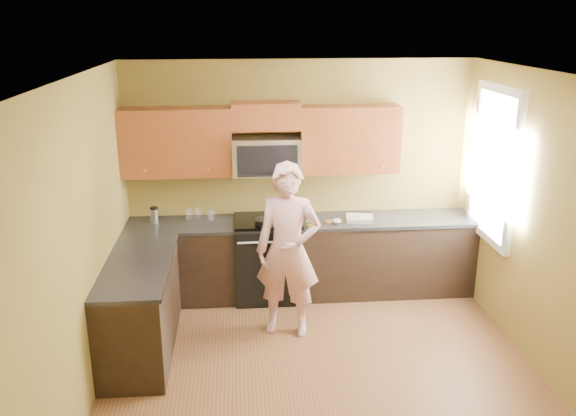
{
  "coord_description": "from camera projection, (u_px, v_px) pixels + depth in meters",
  "views": [
    {
      "loc": [
        -0.72,
        -4.69,
        3.14
      ],
      "look_at": [
        -0.2,
        1.3,
        1.2
      ],
      "focal_mm": 37.01,
      "sensor_mm": 36.0,
      "label": 1
    }
  ],
  "objects": [
    {
      "name": "ceiling",
      "position": [
        328.0,
        76.0,
        4.64
      ],
      "size": [
        4.0,
        4.0,
        0.0
      ],
      "primitive_type": "plane",
      "rotation": [
        3.14,
        0.0,
        0.0
      ],
      "color": "white",
      "rests_on": "ground"
    },
    {
      "name": "upper_cab_left",
      "position": [
        178.0,
        175.0,
        6.65
      ],
      "size": [
        1.22,
        0.33,
        0.75
      ],
      "primitive_type": null,
      "color": "brown",
      "rests_on": "wall_back"
    },
    {
      "name": "wall_back",
      "position": [
        300.0,
        177.0,
        6.95
      ],
      "size": [
        4.0,
        0.0,
        4.0
      ],
      "primitive_type": "plane",
      "rotation": [
        1.57,
        0.0,
        0.0
      ],
      "color": "olive",
      "rests_on": "ground"
    },
    {
      "name": "frying_pan",
      "position": [
        266.0,
        223.0,
        6.59
      ],
      "size": [
        0.34,
        0.49,
        0.06
      ],
      "primitive_type": null,
      "rotation": [
        0.0,
        0.0,
        -0.22
      ],
      "color": "black",
      "rests_on": "stove"
    },
    {
      "name": "countertop_left",
      "position": [
        138.0,
        265.0,
        5.62
      ],
      "size": [
        0.62,
        1.6,
        0.04
      ],
      "primitive_type": "cube",
      "color": "black",
      "rests_on": "cabinet_left_run"
    },
    {
      "name": "glass_b",
      "position": [
        189.0,
        214.0,
        6.81
      ],
      "size": [
        0.09,
        0.09,
        0.12
      ],
      "primitive_type": "cylinder",
      "rotation": [
        0.0,
        0.0,
        -0.37
      ],
      "color": "silver",
      "rests_on": "countertop_back"
    },
    {
      "name": "upper_cab_right",
      "position": [
        348.0,
        171.0,
        6.8
      ],
      "size": [
        1.12,
        0.33,
        0.75
      ],
      "primitive_type": null,
      "color": "brown",
      "rests_on": "wall_back"
    },
    {
      "name": "stove",
      "position": [
        268.0,
        258.0,
        6.88
      ],
      "size": [
        0.76,
        0.65,
        0.95
      ],
      "primitive_type": null,
      "color": "black",
      "rests_on": "floor"
    },
    {
      "name": "toast_slice",
      "position": [
        330.0,
        222.0,
        6.71
      ],
      "size": [
        0.13,
        0.13,
        0.01
      ],
      "primitive_type": "cube",
      "rotation": [
        0.0,
        0.0,
        0.17
      ],
      "color": "#B27F47",
      "rests_on": "countertop_back"
    },
    {
      "name": "microwave",
      "position": [
        267.0,
        174.0,
        6.69
      ],
      "size": [
        0.76,
        0.4,
        0.42
      ],
      "primitive_type": null,
      "color": "silver",
      "rests_on": "wall_back"
    },
    {
      "name": "wall_left",
      "position": [
        84.0,
        245.0,
        4.89
      ],
      "size": [
        0.0,
        4.0,
        4.0
      ],
      "primitive_type": "plane",
      "rotation": [
        1.57,
        0.0,
        1.57
      ],
      "color": "olive",
      "rests_on": "ground"
    },
    {
      "name": "cabinet_left_run",
      "position": [
        141.0,
        308.0,
        5.76
      ],
      "size": [
        0.6,
        1.6,
        0.88
      ],
      "primitive_type": "cube",
      "color": "black",
      "rests_on": "floor"
    },
    {
      "name": "butter_tub",
      "position": [
        311.0,
        226.0,
        6.59
      ],
      "size": [
        0.14,
        0.14,
        0.09
      ],
      "primitive_type": null,
      "rotation": [
        0.0,
        0.0,
        0.2
      ],
      "color": "yellow",
      "rests_on": "countertop_back"
    },
    {
      "name": "wall_front",
      "position": [
        379.0,
        370.0,
        3.16
      ],
      "size": [
        4.0,
        0.0,
        4.0
      ],
      "primitive_type": "plane",
      "rotation": [
        -1.57,
        0.0,
        0.0
      ],
      "color": "olive",
      "rests_on": "ground"
    },
    {
      "name": "dish_towel",
      "position": [
        360.0,
        218.0,
        6.77
      ],
      "size": [
        0.33,
        0.28,
        0.05
      ],
      "primitive_type": "cube",
      "rotation": [
        0.0,
        0.0,
        -0.16
      ],
      "color": "white",
      "rests_on": "countertop_back"
    },
    {
      "name": "woman",
      "position": [
        288.0,
        250.0,
        5.96
      ],
      "size": [
        0.74,
        0.58,
        1.8
      ],
      "primitive_type": "imported",
      "rotation": [
        0.0,
        0.0,
        -0.25
      ],
      "color": "#E57281",
      "rests_on": "floor"
    },
    {
      "name": "napkin_a",
      "position": [
        337.0,
        221.0,
        6.67
      ],
      "size": [
        0.12,
        0.13,
        0.06
      ],
      "primitive_type": "ellipsoid",
      "rotation": [
        0.0,
        0.0,
        0.08
      ],
      "color": "silver",
      "rests_on": "countertop_back"
    },
    {
      "name": "countertop_back",
      "position": [
        302.0,
        222.0,
        6.79
      ],
      "size": [
        4.0,
        0.62,
        0.04
      ],
      "primitive_type": "cube",
      "color": "black",
      "rests_on": "cabinet_back_run"
    },
    {
      "name": "glass_c",
      "position": [
        198.0,
        213.0,
        6.85
      ],
      "size": [
        0.07,
        0.07,
        0.12
      ],
      "primitive_type": "cylinder",
      "rotation": [
        0.0,
        0.0,
        -0.02
      ],
      "color": "silver",
      "rests_on": "countertop_back"
    },
    {
      "name": "floor",
      "position": [
        322.0,
        374.0,
        5.47
      ],
      "size": [
        4.0,
        4.0,
        0.0
      ],
      "primitive_type": "plane",
      "color": "brown",
      "rests_on": "ground"
    },
    {
      "name": "glass_a",
      "position": [
        211.0,
        215.0,
        6.78
      ],
      "size": [
        0.09,
        0.09,
        0.12
      ],
      "primitive_type": "cylinder",
      "rotation": [
        0.0,
        0.0,
        -0.3
      ],
      "color": "silver",
      "rests_on": "countertop_back"
    },
    {
      "name": "cabinet_back_run",
      "position": [
        302.0,
        259.0,
        6.94
      ],
      "size": [
        4.0,
        0.6,
        0.88
      ],
      "primitive_type": "cube",
      "color": "black",
      "rests_on": "floor"
    },
    {
      "name": "upper_cab_over_mw",
      "position": [
        266.0,
        116.0,
        6.53
      ],
      "size": [
        0.76,
        0.33,
        0.3
      ],
      "primitive_type": "cube",
      "color": "brown",
      "rests_on": "wall_back"
    },
    {
      "name": "window",
      "position": [
        494.0,
        165.0,
        6.26
      ],
      "size": [
        0.06,
        1.06,
        1.66
      ],
      "primitive_type": null,
      "color": "white",
      "rests_on": "wall_right"
    },
    {
      "name": "napkin_b",
      "position": [
        359.0,
        218.0,
        6.76
      ],
      "size": [
        0.14,
        0.15,
        0.07
      ],
      "primitive_type": "ellipsoid",
      "rotation": [
        0.0,
        0.0,
        0.2
      ],
      "color": "silver",
      "rests_on": "countertop_back"
    },
    {
      "name": "travel_mug",
      "position": [
        155.0,
        223.0,
        6.69
      ],
      "size": [
        0.09,
        0.09,
        0.19
      ],
      "primitive_type": null,
      "rotation": [
        0.0,
        0.0,
        0.03
      ],
      "color": "silver",
      "rests_on": "countertop_back"
    },
    {
      "name": "wall_right",
      "position": [
        550.0,
        230.0,
        5.22
      ],
      "size": [
        0.0,
        4.0,
        4.0
      ],
      "primitive_type": "plane",
      "rotation": [
        1.57,
        0.0,
        -1.57
      ],
      "color": "olive",
      "rests_on": "ground"
    }
  ]
}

